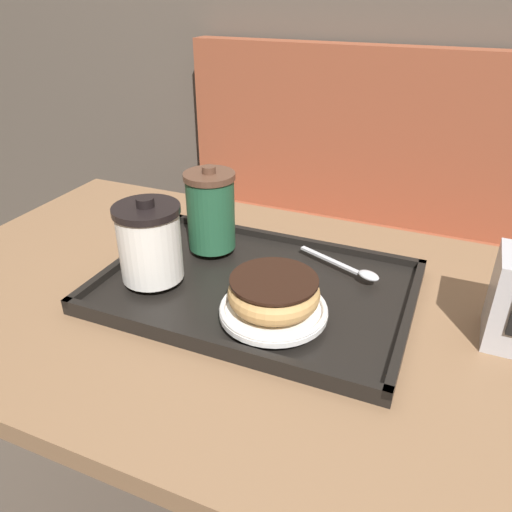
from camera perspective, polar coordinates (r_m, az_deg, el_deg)
booth_bench at (r=1.69m, az=12.76°, el=-2.01°), size 1.35×0.44×1.00m
cafe_table at (r=0.86m, az=-1.32°, el=-13.08°), size 1.08×0.66×0.74m
serving_tray at (r=0.77m, az=0.00°, el=-3.70°), size 0.47×0.32×0.02m
coffee_cup_front at (r=0.75m, az=-12.05°, el=1.59°), size 0.10×0.10×0.13m
coffee_cup_rear at (r=0.83m, az=-5.19°, el=5.23°), size 0.08×0.08×0.14m
plate_with_chocolate_donut at (r=0.68m, az=2.01°, el=-6.14°), size 0.15×0.15×0.01m
donut_chocolate_glazed at (r=0.66m, az=2.05°, el=-4.14°), size 0.12×0.12×0.04m
spoon at (r=0.79m, az=11.38°, el=-1.64°), size 0.15×0.07×0.01m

